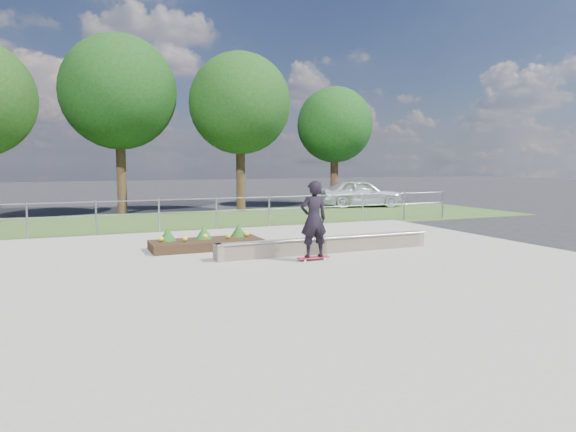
# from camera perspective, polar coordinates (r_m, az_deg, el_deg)

# --- Properties ---
(ground) EXTENTS (120.00, 120.00, 0.00)m
(ground) POSITION_cam_1_polar(r_m,az_deg,el_deg) (11.43, 2.04, -6.26)
(ground) COLOR black
(ground) RESTS_ON ground
(grass_verge) EXTENTS (30.00, 8.00, 0.02)m
(grass_verge) POSITION_cam_1_polar(r_m,az_deg,el_deg) (21.77, -10.34, -0.46)
(grass_verge) COLOR #304B1E
(grass_verge) RESTS_ON ground
(concrete_slab) EXTENTS (15.00, 15.00, 0.06)m
(concrete_slab) POSITION_cam_1_polar(r_m,az_deg,el_deg) (11.42, 2.04, -6.12)
(concrete_slab) COLOR gray
(concrete_slab) RESTS_ON ground
(fence) EXTENTS (20.06, 0.06, 1.20)m
(fence) POSITION_cam_1_polar(r_m,az_deg,el_deg) (18.31, -7.96, 0.76)
(fence) COLOR #919499
(fence) RESTS_ON ground
(tree_mid_left) EXTENTS (5.25, 5.25, 8.25)m
(tree_mid_left) POSITION_cam_1_polar(r_m,az_deg,el_deg) (25.41, -18.30, 12.91)
(tree_mid_left) COLOR #312113
(tree_mid_left) RESTS_ON ground
(tree_mid_right) EXTENTS (4.90, 4.90, 7.70)m
(tree_mid_right) POSITION_cam_1_polar(r_m,az_deg,el_deg) (25.48, -5.36, 12.31)
(tree_mid_right) COLOR #301F13
(tree_mid_right) RESTS_ON ground
(tree_far_right) EXTENTS (4.20, 4.20, 6.60)m
(tree_far_right) POSITION_cam_1_polar(r_m,az_deg,el_deg) (29.14, 5.21, 10.03)
(tree_far_right) COLOR #382216
(tree_far_right) RESTS_ON ground
(grind_ledge) EXTENTS (6.00, 0.44, 0.43)m
(grind_ledge) POSITION_cam_1_polar(r_m,az_deg,el_deg) (13.53, 4.28, -3.21)
(grind_ledge) COLOR brown
(grind_ledge) RESTS_ON concrete_slab
(planter_bed) EXTENTS (3.00, 1.20, 0.61)m
(planter_bed) POSITION_cam_1_polar(r_m,az_deg,el_deg) (14.30, -9.12, -2.85)
(planter_bed) COLOR black
(planter_bed) RESTS_ON concrete_slab
(skateboarder) EXTENTS (0.80, 0.49, 1.93)m
(skateboarder) POSITION_cam_1_polar(r_m,az_deg,el_deg) (12.32, 2.86, -0.38)
(skateboarder) COLOR white
(skateboarder) RESTS_ON concrete_slab
(parked_car) EXTENTS (4.75, 2.75, 1.52)m
(parked_car) POSITION_cam_1_polar(r_m,az_deg,el_deg) (27.98, 8.00, 2.54)
(parked_car) COLOR silver
(parked_car) RESTS_ON ground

